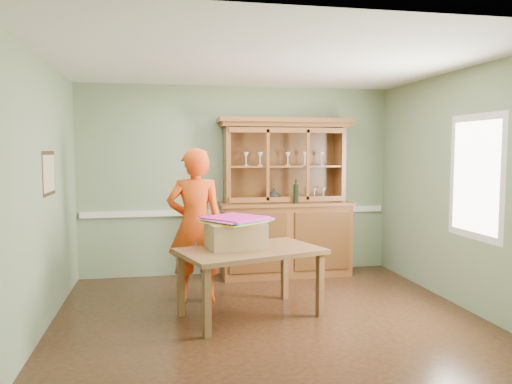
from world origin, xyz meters
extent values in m
plane|color=#482917|center=(0.00, 0.00, 0.00)|extent=(4.50, 4.50, 0.00)
plane|color=white|center=(0.00, 0.00, 2.70)|extent=(4.50, 4.50, 0.00)
plane|color=gray|center=(0.00, 2.00, 1.35)|extent=(4.50, 0.00, 4.50)
plane|color=gray|center=(-2.25, 0.00, 1.35)|extent=(0.00, 4.00, 4.00)
plane|color=gray|center=(2.25, 0.00, 1.35)|extent=(0.00, 4.00, 4.00)
plane|color=gray|center=(0.00, -2.00, 1.35)|extent=(4.50, 0.00, 4.50)
cube|color=white|center=(0.00, 1.98, 0.90)|extent=(4.41, 0.05, 0.08)
cube|color=#322314|center=(-2.23, 0.30, 1.55)|extent=(0.03, 0.60, 0.46)
cube|color=beige|center=(-2.22, 0.30, 1.55)|extent=(0.01, 0.52, 0.38)
cube|color=white|center=(2.23, -0.30, 1.50)|extent=(0.03, 0.96, 1.36)
cube|color=white|center=(2.22, -0.30, 1.50)|extent=(0.01, 0.80, 1.20)
cube|color=brown|center=(0.64, 1.72, 0.51)|extent=(1.82, 0.56, 1.01)
cube|color=brown|center=(0.64, 1.71, 1.03)|extent=(1.88, 0.62, 0.04)
cube|color=brown|center=(0.64, 1.98, 1.58)|extent=(1.72, 0.04, 1.06)
cube|color=brown|center=(-0.19, 1.81, 1.58)|extent=(0.06, 0.38, 1.06)
cube|color=brown|center=(1.47, 1.81, 1.58)|extent=(0.06, 0.38, 1.06)
cube|color=brown|center=(0.64, 1.81, 2.15)|extent=(1.82, 0.45, 0.06)
cube|color=brown|center=(0.64, 1.79, 2.21)|extent=(1.90, 0.49, 0.06)
cube|color=brown|center=(0.64, 1.81, 1.56)|extent=(1.60, 0.33, 0.03)
imported|color=#B2B2B7|center=(0.49, 1.81, 1.15)|extent=(0.19, 0.19, 0.19)
imported|color=#E4EB3C|center=(0.18, 1.81, 1.08)|extent=(0.22, 0.22, 0.05)
cylinder|color=black|center=(0.74, 1.54, 1.22)|extent=(0.07, 0.07, 0.32)
cube|color=brown|center=(-0.18, 0.05, 0.71)|extent=(1.67, 1.28, 0.05)
cube|color=brown|center=(-0.69, -0.49, 0.34)|extent=(0.09, 0.09, 0.69)
cube|color=brown|center=(-0.91, 0.20, 0.34)|extent=(0.09, 0.09, 0.69)
cube|color=brown|center=(0.56, -0.10, 0.34)|extent=(0.09, 0.09, 0.69)
cube|color=brown|center=(0.34, 0.59, 0.34)|extent=(0.09, 0.09, 0.69)
cube|color=#94744C|center=(-0.32, 0.15, 0.87)|extent=(0.65, 0.55, 0.28)
cube|color=#FFF520|center=(-0.31, 0.19, 1.01)|extent=(0.79, 0.79, 0.01)
cube|color=green|center=(-0.31, 0.19, 1.02)|extent=(0.79, 0.79, 0.01)
cube|color=#2BCCC3|center=(-0.31, 0.19, 1.03)|extent=(0.79, 0.79, 0.01)
cube|color=#FF78D9|center=(-0.31, 0.19, 1.04)|extent=(0.79, 0.79, 0.01)
cube|color=#CE1FC3|center=(-0.31, 0.19, 1.05)|extent=(0.79, 0.79, 0.01)
cube|color=#C61E89|center=(-0.31, 0.19, 1.06)|extent=(0.79, 0.79, 0.01)
imported|color=#E0420E|center=(-0.71, 0.73, 0.91)|extent=(0.68, 0.46, 1.81)
camera|label=1|loc=(-1.11, -5.13, 1.78)|focal=35.00mm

